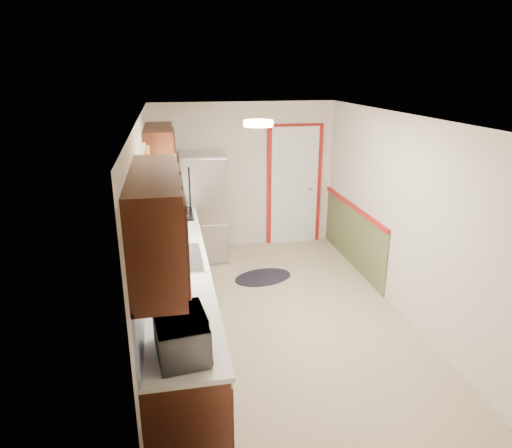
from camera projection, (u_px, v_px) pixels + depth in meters
name	position (u px, v px, depth m)	size (l,w,h in m)	color
room_shell	(280.00, 224.00, 5.23)	(3.20, 5.20, 2.52)	tan
kitchen_run	(174.00, 274.00, 4.86)	(0.63, 4.00, 2.20)	#39170D
back_wall_trim	(306.00, 196.00, 7.56)	(1.12, 2.30, 2.08)	maroon
ceiling_fixture	(258.00, 123.00, 4.62)	(0.30, 0.30, 0.06)	#FFD88C
microwave	(182.00, 331.00, 3.23)	(0.53, 0.29, 0.36)	white
refrigerator	(205.00, 207.00, 7.12)	(0.72, 0.72, 1.68)	#B7B7BC
rug	(263.00, 277.00, 6.64)	(0.86, 0.55, 0.01)	black
cooktop	(174.00, 214.00, 6.40)	(0.53, 0.64, 0.02)	black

